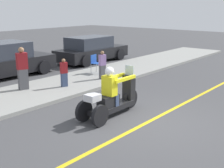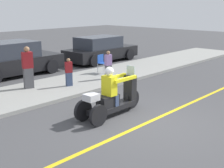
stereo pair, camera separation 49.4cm
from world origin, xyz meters
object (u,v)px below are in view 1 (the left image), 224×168
(motorcycle_trike, at_px, (112,98))
(spectator_with_child, at_px, (64,73))
(spectator_end_of_line, at_px, (102,65))
(folding_chair_curbside, at_px, (96,62))
(parked_car_lot_left, at_px, (91,50))
(parked_car_lot_far, at_px, (3,61))
(spectator_mid_group, at_px, (22,69))

(motorcycle_trike, relative_size, spectator_with_child, 2.22)
(spectator_end_of_line, height_order, folding_chair_curbside, spectator_end_of_line)
(folding_chair_curbside, height_order, parked_car_lot_left, parked_car_lot_left)
(parked_car_lot_far, bearing_deg, motorcycle_trike, -96.97)
(parked_car_lot_left, relative_size, parked_car_lot_far, 1.01)
(motorcycle_trike, height_order, spectator_with_child, motorcycle_trike)
(spectator_with_child, relative_size, spectator_end_of_line, 0.91)
(motorcycle_trike, distance_m, spectator_end_of_line, 4.13)
(spectator_with_child, height_order, parked_car_lot_left, parked_car_lot_left)
(spectator_with_child, bearing_deg, motorcycle_trike, -108.45)
(spectator_with_child, distance_m, folding_chair_curbside, 2.63)
(folding_chair_curbside, bearing_deg, spectator_end_of_line, -124.46)
(spectator_mid_group, distance_m, parked_car_lot_far, 3.05)
(spectator_end_of_line, bearing_deg, folding_chair_curbside, 55.54)
(motorcycle_trike, xyz_separation_m, spectator_mid_group, (-0.15, 4.02, 0.34))
(spectator_end_of_line, height_order, parked_car_lot_far, parked_car_lot_far)
(motorcycle_trike, relative_size, parked_car_lot_left, 0.53)
(parked_car_lot_left, bearing_deg, spectator_mid_group, -158.46)
(spectator_with_child, xyz_separation_m, parked_car_lot_far, (-0.22, 3.72, 0.09))
(parked_car_lot_far, bearing_deg, spectator_with_child, -86.69)
(spectator_end_of_line, distance_m, parked_car_lot_left, 4.78)
(spectator_with_child, relative_size, folding_chair_curbside, 1.29)
(spectator_with_child, xyz_separation_m, parked_car_lot_left, (5.04, 3.31, 0.04))
(spectator_end_of_line, distance_m, parked_car_lot_far, 4.50)
(spectator_end_of_line, bearing_deg, spectator_mid_group, 160.23)
(parked_car_lot_left, height_order, parked_car_lot_far, parked_car_lot_far)
(spectator_mid_group, distance_m, folding_chair_curbside, 3.75)
(spectator_mid_group, bearing_deg, parked_car_lot_far, 70.96)
(motorcycle_trike, distance_m, spectator_with_child, 3.35)
(folding_chair_curbside, distance_m, parked_car_lot_far, 4.09)
(spectator_mid_group, xyz_separation_m, parked_car_lot_left, (6.25, 2.47, -0.19))
(spectator_end_of_line, relative_size, parked_car_lot_far, 0.27)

